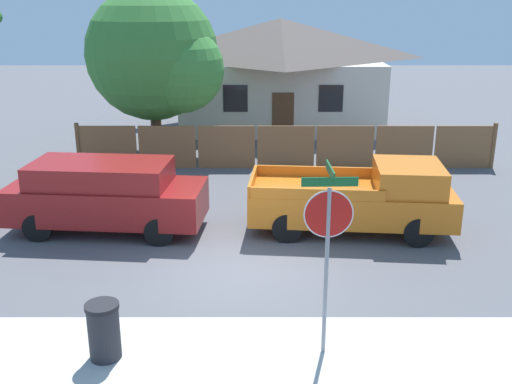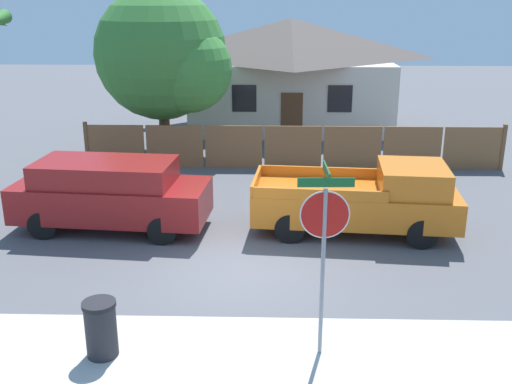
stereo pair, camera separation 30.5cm
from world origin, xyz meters
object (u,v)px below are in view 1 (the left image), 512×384
(red_suv, at_px, (108,194))
(trash_bin, at_px, (106,330))
(house, at_px, (282,70))
(oak_tree, at_px, (160,57))
(orange_pickup, at_px, (362,199))
(stop_sign, at_px, (330,230))

(red_suv, bearing_deg, trash_bin, -72.27)
(house, height_order, trash_bin, house)
(oak_tree, relative_size, orange_pickup, 1.17)
(oak_tree, height_order, orange_pickup, oak_tree)
(red_suv, bearing_deg, house, 74.93)
(stop_sign, bearing_deg, house, 88.23)
(oak_tree, xyz_separation_m, orange_pickup, (6.20, -7.59, -2.78))
(house, distance_m, orange_pickup, 13.73)
(house, relative_size, orange_pickup, 1.78)
(orange_pickup, relative_size, trash_bin, 5.24)
(red_suv, bearing_deg, stop_sign, -43.09)
(house, bearing_deg, oak_tree, -127.97)
(house, xyz_separation_m, red_suv, (-4.95, -13.52, -1.50))
(trash_bin, bearing_deg, orange_pickup, 47.63)
(orange_pickup, height_order, trash_bin, orange_pickup)
(house, height_order, orange_pickup, house)
(trash_bin, bearing_deg, stop_sign, 2.65)
(trash_bin, bearing_deg, red_suv, 102.71)
(stop_sign, relative_size, trash_bin, 3.29)
(orange_pickup, bearing_deg, oak_tree, 134.26)
(red_suv, relative_size, stop_sign, 1.53)
(red_suv, distance_m, orange_pickup, 6.50)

